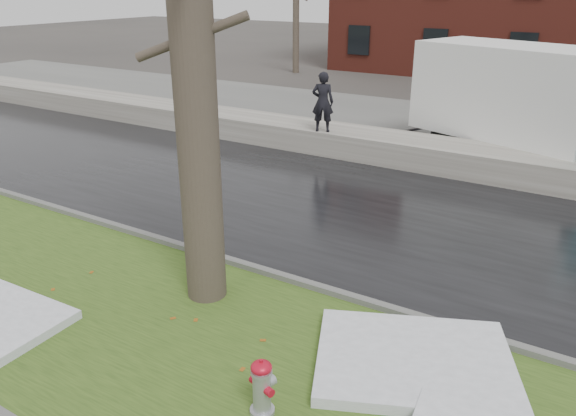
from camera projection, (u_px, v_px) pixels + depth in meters
The scene contains 13 objects.
ground at pixel (236, 302), 9.18m from camera, with size 120.00×120.00×0.00m, color #47423D.
verge at pixel (185, 340), 8.18m from camera, with size 60.00×4.50×0.04m, color #2D4517.
road at pixel (354, 212), 12.72m from camera, with size 60.00×7.00×0.03m, color black.
parking_lot at pixel (460, 133), 19.44m from camera, with size 60.00×9.00×0.03m, color slate.
curb at pixel (269, 273), 9.94m from camera, with size 60.00×0.15×0.14m, color slate.
snowbank at pixel (418, 152), 15.91m from camera, with size 60.00×1.60×0.75m, color #AEA99F.
bg_tree_left at pixel (296, 12), 31.13m from camera, with size 1.40×1.62×6.50m.
bg_tree_center at pixel (425, 11), 31.38m from camera, with size 1.40×1.62×6.50m.
fire_hydrant at pixel (262, 385), 6.62m from camera, with size 0.38×0.36×0.77m.
tree at pixel (192, 43), 7.85m from camera, with size 1.55×1.77×8.01m.
box_truck at pixel (544, 106), 15.21m from camera, with size 9.81×4.81×3.28m.
worker at pixel (323, 102), 16.32m from camera, with size 0.64×0.42×1.75m, color black.
snow_patch_near at pixel (414, 361), 7.56m from camera, with size 2.60×2.00×0.16m, color white.
Camera 1 is at (4.88, -6.31, 4.87)m, focal length 35.00 mm.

